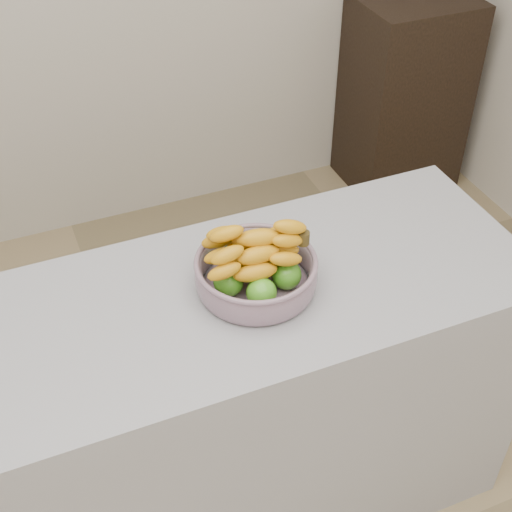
{
  "coord_description": "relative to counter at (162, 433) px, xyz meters",
  "views": [
    {
      "loc": [
        -0.22,
        -0.85,
        2.09
      ],
      "look_at": [
        0.28,
        0.35,
        1.0
      ],
      "focal_mm": 50.0,
      "sensor_mm": 36.0,
      "label": 1
    }
  ],
  "objects": [
    {
      "name": "room_shell",
      "position": [
        0.0,
        -0.35,
        1.26
      ],
      "size": [
        4.05,
        4.05,
        2.73
      ],
      "color": "beige",
      "rests_on": "ground"
    },
    {
      "name": "counter",
      "position": [
        0.0,
        0.0,
        0.0
      ],
      "size": [
        2.0,
        0.6,
        0.9
      ],
      "primitive_type": "cube",
      "color": "#A5A5AD",
      "rests_on": "ground"
    },
    {
      "name": "cabinet",
      "position": [
        1.65,
        1.43,
        0.02
      ],
      "size": [
        0.52,
        0.42,
        0.94
      ],
      "primitive_type": "cube",
      "rotation": [
        0.0,
        0.0,
        -0.0
      ],
      "color": "black",
      "rests_on": "ground"
    },
    {
      "name": "fruit_bowl",
      "position": [
        0.28,
        0.0,
        0.51
      ],
      "size": [
        0.3,
        0.3,
        0.18
      ],
      "rotation": [
        0.0,
        0.0,
        -0.22
      ],
      "color": "#8B9BA6",
      "rests_on": "counter"
    }
  ]
}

